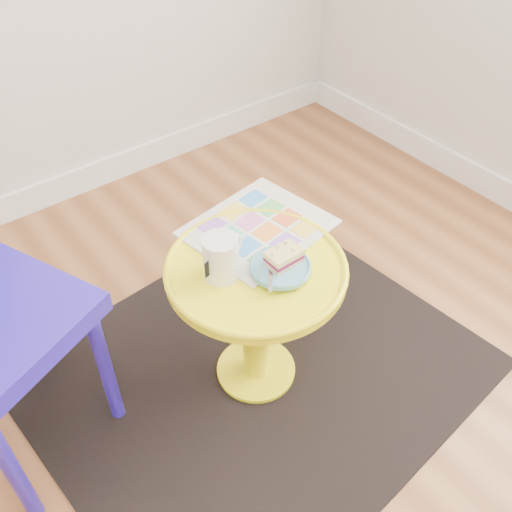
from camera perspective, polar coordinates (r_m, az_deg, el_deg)
rug at (r=1.86m, az=0.00°, el=-11.42°), size 1.39×1.21×0.01m
side_table at (r=1.60m, az=0.00°, el=-4.49°), size 0.49×0.49×0.46m
newspaper at (r=1.63m, az=0.23°, el=2.88°), size 0.42×0.37×0.01m
mug at (r=1.45m, az=-3.48°, el=0.01°), size 0.13×0.09×0.12m
plate at (r=1.48m, az=2.47°, el=-1.19°), size 0.16×0.16×0.02m
cake_slice at (r=1.47m, az=2.82°, el=-0.07°), size 0.09×0.06×0.04m
fork at (r=1.46m, az=1.50°, el=-1.45°), size 0.10×0.12×0.00m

